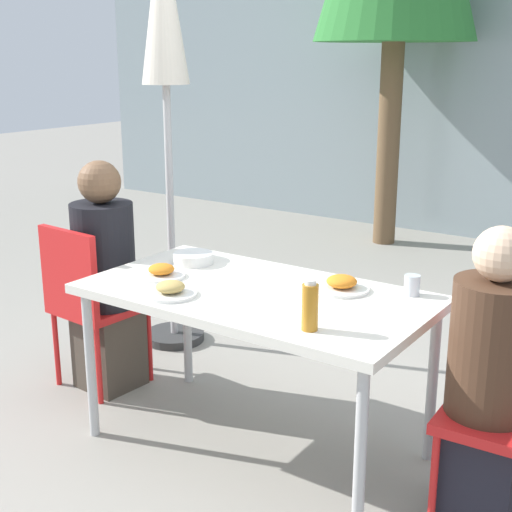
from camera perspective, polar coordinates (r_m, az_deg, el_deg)
ground_plane at (r=3.29m, az=0.00°, el=-14.93°), size 24.00×24.00×0.00m
dining_table at (r=3.00m, az=0.00°, el=-3.82°), size 1.45×0.79×0.73m
chair_left at (r=3.71m, az=-13.35°, el=-3.10°), size 0.43×0.43×0.87m
person_left at (r=3.70m, az=-11.95°, el=-2.05°), size 0.31×0.31×1.19m
chair_right at (r=2.78m, az=19.48°, el=-10.16°), size 0.42×0.42×0.87m
person_right at (r=2.70m, az=18.10°, el=-10.03°), size 0.30×0.30×1.13m
closed_umbrella at (r=4.09m, az=-7.32°, el=16.71°), size 0.36×0.36×2.42m
plate_0 at (r=3.18m, az=-7.57°, el=-1.30°), size 0.21×0.21×0.06m
plate_1 at (r=3.00m, az=6.86°, el=-2.30°), size 0.23×0.23×0.07m
plate_2 at (r=2.94m, az=-6.85°, el=-2.73°), size 0.22×0.22×0.06m
bottle at (r=2.54m, az=4.35°, el=-4.02°), size 0.06×0.06×0.19m
drinking_cup at (r=2.98m, az=12.37°, el=-2.29°), size 0.07×0.07×0.09m
salad_bowl at (r=3.38m, az=-5.04°, el=-0.17°), size 0.19×0.19×0.05m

